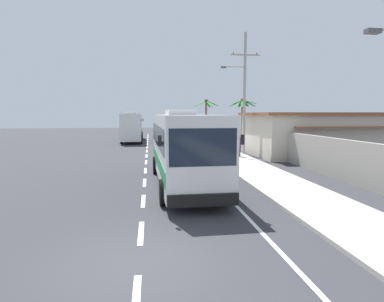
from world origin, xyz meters
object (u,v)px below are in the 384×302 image
pedestrian_near_kerb (239,145)px  palm_second (243,111)px  motorcycle_beside_bus (191,152)px  palm_nearest (206,110)px  utility_pole_mid (244,91)px  roadside_building (316,134)px  coach_bus_foreground (183,146)px  coach_bus_far_lane (132,126)px

pedestrian_near_kerb → palm_second: (3.01, 9.50, 2.86)m
motorcycle_beside_bus → palm_nearest: palm_nearest is taller
utility_pole_mid → roadside_building: bearing=-4.6°
pedestrian_near_kerb → roadside_building: roadside_building is taller
utility_pole_mid → palm_nearest: utility_pole_mid is taller
coach_bus_foreground → pedestrian_near_kerb: bearing=59.4°
utility_pole_mid → roadside_building: size_ratio=0.88×
coach_bus_far_lane → pedestrian_near_kerb: 20.31m
palm_nearest → palm_second: 11.41m
coach_bus_foreground → utility_pole_mid: utility_pole_mid is taller
palm_nearest → roadside_building: size_ratio=0.48×
palm_nearest → roadside_building: (6.46, -19.30, -2.23)m
motorcycle_beside_bus → roadside_building: (11.39, 2.19, 1.23)m
coach_bus_foreground → coach_bus_far_lane: (-3.96, 27.24, 0.03)m
pedestrian_near_kerb → utility_pole_mid: size_ratio=0.17×
coach_bus_far_lane → palm_second: palm_second is taller
coach_bus_foreground → palm_nearest: 30.74m
coach_bus_foreground → roadside_building: bearing=39.8°
pedestrian_near_kerb → utility_pole_mid: (0.90, 1.93, 4.47)m
pedestrian_near_kerb → coach_bus_foreground: bearing=-72.7°
motorcycle_beside_bus → utility_pole_mid: 7.46m
coach_bus_foreground → pedestrian_near_kerb: coach_bus_foreground is taller
coach_bus_far_lane → coach_bus_foreground: bearing=-81.7°
motorcycle_beside_bus → coach_bus_foreground: bearing=-99.6°
utility_pole_mid → palm_second: 8.03m
coach_bus_far_lane → utility_pole_mid: size_ratio=1.11×
palm_second → roadside_building: (4.33, -8.09, -2.04)m
coach_bus_foreground → roadside_building: 16.70m
utility_pole_mid → coach_bus_foreground: bearing=-119.6°
coach_bus_foreground → coach_bus_far_lane: size_ratio=0.95×
coach_bus_foreground → palm_nearest: size_ratio=1.92×
coach_bus_far_lane → palm_nearest: bearing=15.0°
utility_pole_mid → palm_nearest: size_ratio=1.82×
coach_bus_far_lane → utility_pole_mid: 19.39m
pedestrian_near_kerb → utility_pole_mid: utility_pole_mid is taller
coach_bus_far_lane → palm_second: 15.17m
coach_bus_far_lane → roadside_building: size_ratio=0.98×
coach_bus_far_lane → utility_pole_mid: utility_pole_mid is taller
pedestrian_near_kerb → utility_pole_mid: bearing=112.9°
coach_bus_far_lane → palm_nearest: size_ratio=2.03×
pedestrian_near_kerb → palm_nearest: 20.95m
pedestrian_near_kerb → palm_second: palm_second is taller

